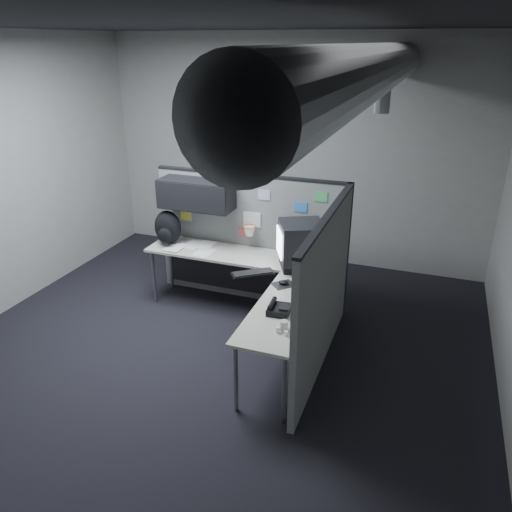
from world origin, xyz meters
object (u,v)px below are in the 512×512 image
at_px(keyboard, 253,274).
at_px(backpack, 168,228).
at_px(desk, 251,275).
at_px(monitor, 301,245).
at_px(phone, 279,309).

relative_size(keyboard, backpack, 1.09).
relative_size(desk, monitor, 3.78).
bearing_deg(backpack, phone, -26.68).
bearing_deg(phone, desk, 130.63).
xyz_separation_m(desk, backpack, (-1.21, 0.28, 0.32)).
height_order(desk, keyboard, keyboard).
bearing_deg(monitor, keyboard, -118.40).
bearing_deg(backpack, monitor, 2.33).
height_order(desk, monitor, monitor).
relative_size(desk, keyboard, 4.97).
distance_m(desk, monitor, 0.68).
xyz_separation_m(keyboard, phone, (0.51, -0.67, 0.02)).
bearing_deg(phone, keyboard, 133.30).
bearing_deg(monitor, desk, -142.93).
bearing_deg(phone, backpack, 153.41).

